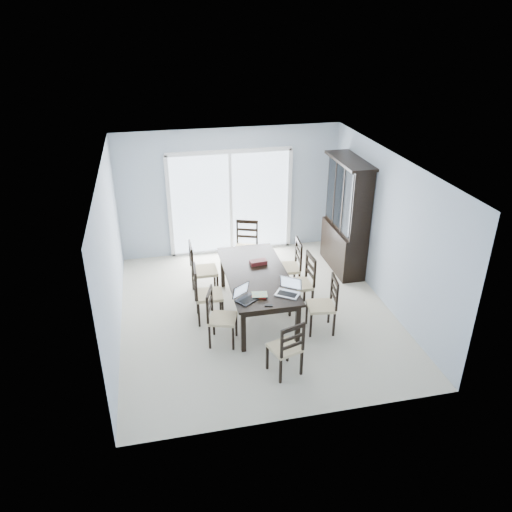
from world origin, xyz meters
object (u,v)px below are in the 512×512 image
object	(u,v)px
dining_table	(257,278)
chair_left_mid	(203,288)
chair_left_near	(217,311)
hot_tub	(194,216)
game_box	(258,262)
chair_right_far	(292,261)
laptop_dark	(247,297)
chair_right_near	(327,299)
chair_right_mid	(304,277)
chair_end_near	(288,344)
chair_left_far	(198,264)
laptop_silver	(288,291)
chair_end_far	(246,240)
cell_phone	(269,305)
china_hutch	(346,217)

from	to	relation	value
dining_table	chair_left_mid	distance (m)	0.90
chair_left_near	chair_left_mid	size ratio (longest dim) A/B	0.93
dining_table	hot_tub	world-z (taller)	hot_tub
dining_table	hot_tub	xyz separation A→B (m)	(-0.69, 3.46, -0.22)
game_box	chair_left_mid	bearing A→B (deg)	-160.89
chair_right_far	laptop_dark	bearing A→B (deg)	145.47
chair_left_near	chair_right_near	world-z (taller)	chair_right_near
chair_right_mid	chair_end_near	distance (m)	1.81
chair_right_near	game_box	world-z (taller)	chair_right_near
chair_left_near	chair_right_mid	world-z (taller)	chair_right_mid
chair_left_near	chair_left_far	xyz separation A→B (m)	(-0.11, 1.47, 0.06)
chair_left_mid	hot_tub	xyz separation A→B (m)	(0.20, 3.49, -0.15)
chair_left_mid	laptop_silver	bearing A→B (deg)	61.59
dining_table	chair_left_mid	xyz separation A→B (m)	(-0.89, -0.03, -0.07)
laptop_dark	chair_end_near	bearing A→B (deg)	-102.31
chair_right_far	chair_end_far	world-z (taller)	chair_right_far
chair_end_near	cell_phone	bearing A→B (deg)	81.69
chair_right_mid	chair_right_near	bearing A→B (deg)	-168.78
chair_right_mid	chair_end_near	size ratio (longest dim) A/B	1.12
chair_end_far	game_box	distance (m)	1.31
hot_tub	laptop_dark	bearing A→B (deg)	-84.90
china_hutch	chair_left_far	distance (m)	2.97
chair_left_far	hot_tub	world-z (taller)	chair_left_far
chair_left_far	chair_end_far	distance (m)	1.32
chair_left_mid	laptop_silver	distance (m)	1.43
chair_end_far	cell_phone	world-z (taller)	chair_end_far
dining_table	chair_end_far	world-z (taller)	chair_end_far
chair_right_mid	china_hutch	bearing A→B (deg)	-45.61
chair_right_far	chair_left_near	bearing A→B (deg)	133.49
chair_end_near	cell_phone	xyz separation A→B (m)	(-0.12, 0.68, 0.21)
chair_left_near	chair_left_mid	distance (m)	0.67
chair_end_near	chair_end_far	world-z (taller)	chair_end_far
chair_left_near	cell_phone	bearing A→B (deg)	84.54
chair_left_mid	laptop_dark	distance (m)	0.98
china_hutch	chair_left_far	bearing A→B (deg)	-170.81
chair_right_far	game_box	bearing A→B (deg)	115.67
china_hutch	chair_left_far	world-z (taller)	china_hutch
chair_left_mid	china_hutch	bearing A→B (deg)	116.30
chair_right_near	game_box	xyz separation A→B (m)	(-0.87, 1.04, 0.21)
chair_left_near	game_box	size ratio (longest dim) A/B	3.72
chair_left_near	laptop_silver	bearing A→B (deg)	104.21
chair_right_near	laptop_dark	size ratio (longest dim) A/B	2.71
chair_right_near	chair_right_mid	distance (m)	0.72
hot_tub	china_hutch	bearing A→B (deg)	-39.21
dining_table	chair_right_near	xyz separation A→B (m)	(0.97, -0.73, -0.10)
chair_right_mid	laptop_silver	xyz separation A→B (m)	(-0.49, -0.73, 0.20)
dining_table	chair_left_far	xyz separation A→B (m)	(-0.88, 0.78, -0.05)
cell_phone	hot_tub	world-z (taller)	hot_tub
chair_right_far	game_box	world-z (taller)	chair_right_far
chair_right_far	chair_end_near	distance (m)	2.37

